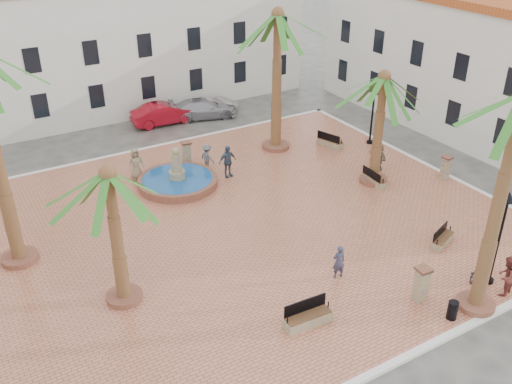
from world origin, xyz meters
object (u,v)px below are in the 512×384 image
bench_e (374,180)px  bollard_n (187,153)px  palm_e (383,91)px  bench_ne (330,142)px  lamppost_e (374,100)px  cyclist_a (339,262)px  bollard_se (421,284)px  pedestrian_fountain_a (136,164)px  bench_s (308,318)px  pedestrian_north (207,157)px  palm_sw (110,192)px  car_white (209,106)px  bollard_e (446,168)px  pedestrian_east (379,157)px  palm_ne (278,30)px  car_silver (203,108)px  lamppost_s (503,223)px  pedestrian_fountain_b (228,161)px  fountain (178,180)px  bicycle_a (479,269)px  cyclist_b (506,276)px  car_red (164,114)px  litter_bin (452,310)px  bench_se (443,240)px

bench_e → bollard_n: 10.98m
palm_e → bench_ne: (0.89, 5.20, -5.03)m
lamppost_e → cyclist_a: bearing=-135.9°
bollard_se → pedestrian_fountain_a: pedestrian_fountain_a is taller
bench_s → palm_e: bearing=41.0°
pedestrian_north → palm_sw: bearing=120.6°
bench_ne → cyclist_a: bearing=126.1°
cyclist_a → pedestrian_fountain_a: pedestrian_fountain_a is taller
car_white → bollard_se: bearing=172.0°
bollard_e → pedestrian_east: size_ratio=0.87×
palm_ne → bench_ne: palm_ne is taller
bench_ne → car_silver: (-4.54, 9.13, 0.28)m
lamppost_s → lamppost_e: lamppost_s is taller
bench_s → lamppost_e: 18.38m
pedestrian_fountain_b → fountain: bearing=166.4°
lamppost_e → bicycle_a: (-5.58, -13.42, -2.49)m
fountain → bollard_se: bearing=-73.3°
palm_ne → cyclist_b: bearing=-89.9°
car_red → cyclist_b: bearing=-167.2°
car_red → bench_e: bearing=-153.9°
lamppost_s → bollard_se: (-3.39, 0.66, -2.12)m
pedestrian_fountain_a → pedestrian_fountain_b: (4.58, -2.40, 0.02)m
lamppost_e → litter_bin: (-8.56, -14.71, -2.54)m
bench_ne → bollard_n: bearing=59.0°
lamppost_s → car_white: lamppost_s is taller
lamppost_s → bollard_n: size_ratio=2.84×
bench_s → fountain: bearing=91.2°
palm_sw → palm_ne: 16.67m
palm_ne → lamppost_e: (5.63, -2.53, -4.46)m
bicycle_a → bollard_e: bearing=-56.3°
bench_e → bollard_se: bollard_se is taller
bicycle_a → litter_bin: bearing=95.7°
bollard_se → palm_e: bearing=59.0°
bench_se → pedestrian_north: bearing=94.3°
pedestrian_east → bench_s: bearing=-48.5°
bench_ne → bicycle_a: 14.66m
palm_e → bench_se: size_ratio=3.89×
pedestrian_fountain_a → car_red: size_ratio=0.41×
bollard_e → pedestrian_east: 3.76m
lamppost_e → car_white: size_ratio=0.96×
cyclist_a → cyclist_b: (5.08, -4.36, 0.10)m
bench_ne → bollard_se: bearing=138.0°
bench_ne → cyclist_a: 13.92m
cyclist_b → car_white: bearing=-102.5°
bollard_se → bollard_e: (9.07, 7.13, -0.08)m
bollard_e → palm_ne: bearing=124.1°
bollard_e → litter_bin: (-8.80, -8.58, -0.34)m
bicycle_a → pedestrian_fountain_a: (-9.19, 16.30, 0.49)m
bench_se → pedestrian_north: (-5.83, 12.77, 0.54)m
bollard_se → bollard_n: (-2.76, 16.27, -0.02)m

